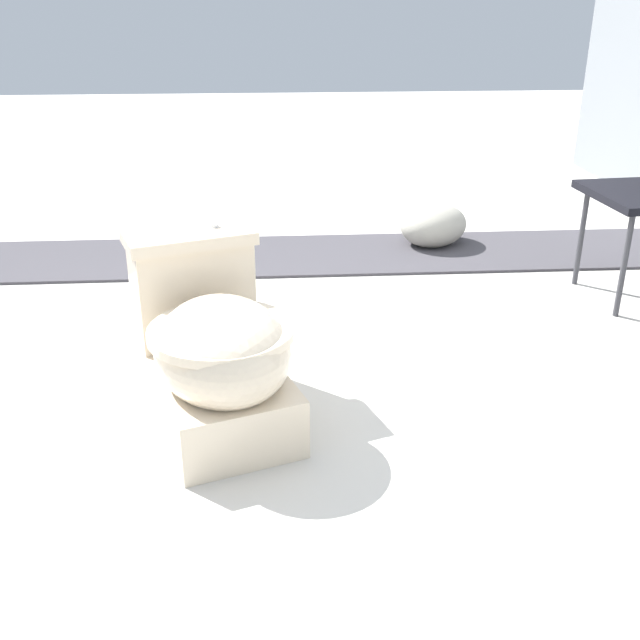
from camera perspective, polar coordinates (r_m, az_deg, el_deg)
The scene contains 4 objects.
ground_plane at distance 2.44m, azimuth -7.89°, elevation -4.21°, with size 14.00×14.00×0.00m, color beige.
gravel_strip at distance 3.50m, azimuth 1.39°, elevation 5.03°, with size 0.56×8.00×0.01m, color #423F44.
toilet at distance 2.11m, azimuth -8.10°, elevation -2.23°, with size 0.72×0.55×0.52m.
boulder_near at distance 3.65m, azimuth 8.63°, elevation 7.17°, with size 0.34×0.28×0.21m, color #ADA899.
Camera 1 is at (2.15, 0.19, 1.15)m, focal length 42.00 mm.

